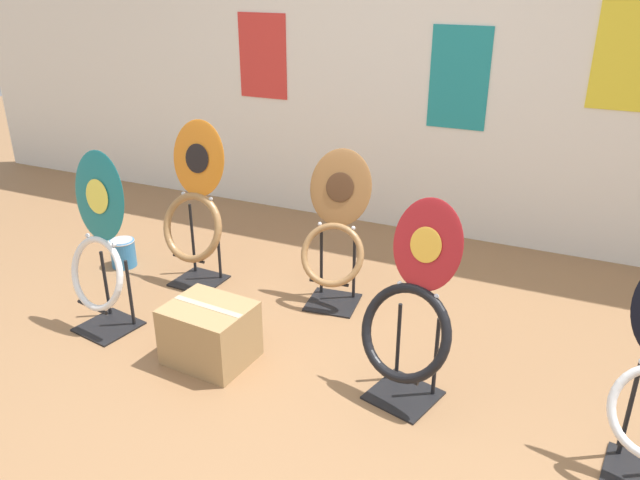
{
  "coord_description": "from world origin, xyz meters",
  "views": [
    {
      "loc": [
        1.18,
        -1.75,
        1.78
      ],
      "look_at": [
        0.02,
        0.79,
        0.55
      ],
      "focal_mm": 35.0,
      "sensor_mm": 36.0,
      "label": 1
    }
  ],
  "objects_px": {
    "toilet_seat_display_crimson_swirl": "(410,319)",
    "storage_box": "(210,333)",
    "toilet_seat_display_woodgrain": "(336,233)",
    "toilet_seat_display_orange_sun": "(195,212)",
    "paint_can": "(123,252)",
    "toilet_seat_display_teal_sax": "(99,252)"
  },
  "relations": [
    {
      "from": "toilet_seat_display_teal_sax",
      "to": "paint_can",
      "type": "relative_size",
      "value": 5.26
    },
    {
      "from": "toilet_seat_display_crimson_swirl",
      "to": "storage_box",
      "type": "height_order",
      "value": "toilet_seat_display_crimson_swirl"
    },
    {
      "from": "toilet_seat_display_woodgrain",
      "to": "toilet_seat_display_orange_sun",
      "type": "relative_size",
      "value": 0.88
    },
    {
      "from": "toilet_seat_display_crimson_swirl",
      "to": "storage_box",
      "type": "relative_size",
      "value": 2.16
    },
    {
      "from": "toilet_seat_display_teal_sax",
      "to": "toilet_seat_display_crimson_swirl",
      "type": "height_order",
      "value": "toilet_seat_display_teal_sax"
    },
    {
      "from": "storage_box",
      "to": "toilet_seat_display_woodgrain",
      "type": "bearing_deg",
      "value": 68.12
    },
    {
      "from": "paint_can",
      "to": "storage_box",
      "type": "height_order",
      "value": "storage_box"
    },
    {
      "from": "storage_box",
      "to": "toilet_seat_display_crimson_swirl",
      "type": "bearing_deg",
      "value": 7.29
    },
    {
      "from": "toilet_seat_display_teal_sax",
      "to": "toilet_seat_display_crimson_swirl",
      "type": "bearing_deg",
      "value": 3.38
    },
    {
      "from": "toilet_seat_display_woodgrain",
      "to": "toilet_seat_display_orange_sun",
      "type": "height_order",
      "value": "toilet_seat_display_orange_sun"
    },
    {
      "from": "toilet_seat_display_woodgrain",
      "to": "toilet_seat_display_crimson_swirl",
      "type": "bearing_deg",
      "value": -46.71
    },
    {
      "from": "toilet_seat_display_teal_sax",
      "to": "toilet_seat_display_woodgrain",
      "type": "distance_m",
      "value": 1.25
    },
    {
      "from": "toilet_seat_display_crimson_swirl",
      "to": "toilet_seat_display_orange_sun",
      "type": "bearing_deg",
      "value": 159.64
    },
    {
      "from": "toilet_seat_display_woodgrain",
      "to": "toilet_seat_display_orange_sun",
      "type": "bearing_deg",
      "value": -171.77
    },
    {
      "from": "storage_box",
      "to": "paint_can",
      "type": "bearing_deg",
      "value": 149.56
    },
    {
      "from": "toilet_seat_display_crimson_swirl",
      "to": "toilet_seat_display_woodgrain",
      "type": "height_order",
      "value": "toilet_seat_display_crimson_swirl"
    },
    {
      "from": "toilet_seat_display_crimson_swirl",
      "to": "toilet_seat_display_orange_sun",
      "type": "height_order",
      "value": "toilet_seat_display_orange_sun"
    },
    {
      "from": "toilet_seat_display_woodgrain",
      "to": "toilet_seat_display_teal_sax",
      "type": "bearing_deg",
      "value": -142.0
    },
    {
      "from": "toilet_seat_display_woodgrain",
      "to": "storage_box",
      "type": "xyz_separation_m",
      "value": [
        -0.32,
        -0.79,
        -0.27
      ]
    },
    {
      "from": "toilet_seat_display_teal_sax",
      "to": "storage_box",
      "type": "height_order",
      "value": "toilet_seat_display_teal_sax"
    },
    {
      "from": "toilet_seat_display_crimson_swirl",
      "to": "toilet_seat_display_teal_sax",
      "type": "bearing_deg",
      "value": -176.62
    },
    {
      "from": "toilet_seat_display_woodgrain",
      "to": "storage_box",
      "type": "height_order",
      "value": "toilet_seat_display_woodgrain"
    }
  ]
}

